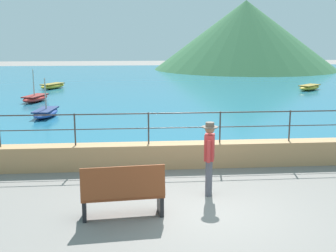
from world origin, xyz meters
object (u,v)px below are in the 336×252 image
(bench_main, at_px, (123,192))
(person_walking, at_px, (209,155))
(boat_1, at_px, (46,112))
(boat_5, at_px, (53,86))
(boat_0, at_px, (309,87))
(boat_3, at_px, (35,98))

(bench_main, xyz_separation_m, person_walking, (2.00, 1.17, 0.42))
(boat_1, height_order, boat_5, boat_1)
(boat_0, distance_m, boat_1, 18.56)
(boat_1, bearing_deg, bench_main, -72.24)
(person_walking, relative_size, boat_5, 0.72)
(person_walking, distance_m, boat_3, 17.04)
(bench_main, xyz_separation_m, boat_5, (-5.34, 22.94, -0.30))
(bench_main, bearing_deg, person_walking, 30.45)
(person_walking, distance_m, boat_1, 11.92)
(boat_0, xyz_separation_m, boat_1, (-16.28, -8.92, 0.01))
(boat_0, distance_m, boat_3, 18.22)
(person_walking, bearing_deg, boat_1, 118.70)
(person_walking, height_order, boat_0, person_walking)
(bench_main, bearing_deg, boat_5, 103.09)
(boat_3, bearing_deg, bench_main, -72.53)
(bench_main, height_order, boat_3, boat_3)
(boat_0, xyz_separation_m, boat_3, (-17.78, -3.94, 0.01))
(person_walking, distance_m, boat_5, 22.98)
(person_walking, height_order, boat_3, boat_3)
(person_walking, relative_size, boat_0, 0.75)
(boat_0, bearing_deg, person_walking, -118.63)
(boat_0, relative_size, boat_3, 0.94)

